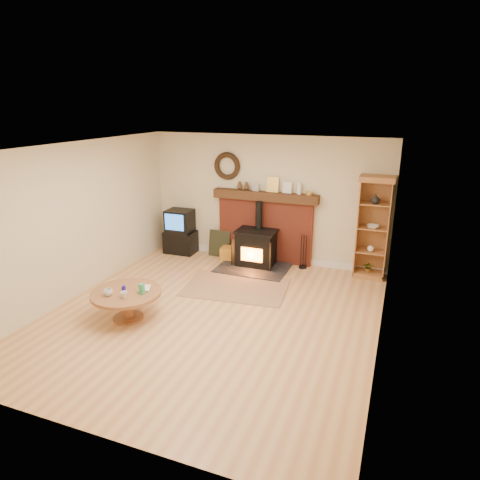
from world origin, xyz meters
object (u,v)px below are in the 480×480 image
at_px(tv_unit, 180,232).
at_px(curio_cabinet, 373,227).
at_px(wood_stove, 256,249).
at_px(coffee_table, 126,297).

height_order(tv_unit, curio_cabinet, curio_cabinet).
distance_m(wood_stove, coffee_table, 3.05).
bearing_deg(coffee_table, wood_stove, 68.49).
distance_m(curio_cabinet, coffee_table, 4.60).
bearing_deg(coffee_table, tv_unit, 103.24).
xyz_separation_m(wood_stove, curio_cabinet, (2.21, 0.28, 0.61)).
relative_size(wood_stove, coffee_table, 1.31).
xyz_separation_m(tv_unit, coffee_table, (0.71, -3.03, -0.10)).
height_order(wood_stove, curio_cabinet, curio_cabinet).
bearing_deg(wood_stove, coffee_table, -111.51).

